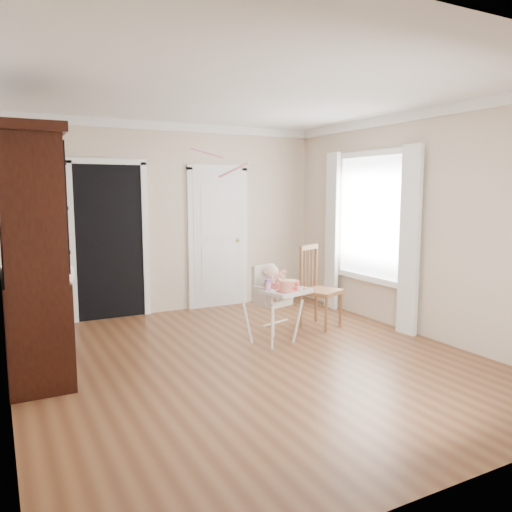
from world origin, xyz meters
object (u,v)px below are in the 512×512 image
china_cabinet (32,255)px  dining_chair (319,289)px  high_chair (273,295)px  cake (289,286)px  sippy_cup (268,285)px

china_cabinet → dining_chair: bearing=2.6°
high_chair → cake: 0.29m
cake → dining_chair: dining_chair is taller
cake → dining_chair: (0.81, 0.59, -0.21)m
china_cabinet → high_chair: bearing=-4.5°
china_cabinet → sippy_cup: bearing=-7.8°
sippy_cup → china_cabinet: bearing=172.2°
high_chair → cake: bearing=-91.3°
high_chair → china_cabinet: bearing=158.8°
cake → china_cabinet: bearing=170.3°
high_chair → china_cabinet: (-2.48, 0.19, 0.59)m
high_chair → sippy_cup: bearing=-154.6°
high_chair → dining_chair: size_ratio=0.87×
cake → china_cabinet: size_ratio=0.12×
high_chair → china_cabinet: size_ratio=0.40×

